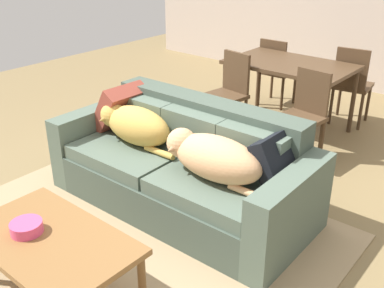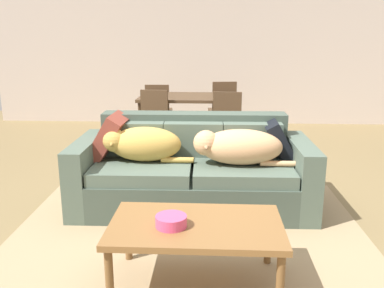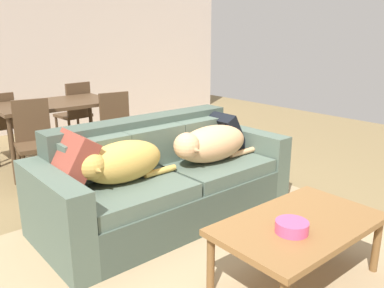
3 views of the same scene
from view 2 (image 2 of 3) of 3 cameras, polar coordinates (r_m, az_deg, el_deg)
name	(u,v)px [view 2 (image 2 of 3)]	position (r m, az deg, el deg)	size (l,w,h in m)	color
ground_plane	(206,205)	(4.05, 1.99, -8.30)	(10.00, 10.00, 0.00)	olive
back_partition	(211,49)	(7.74, 2.65, 12.87)	(8.00, 0.12, 2.70)	beige
area_rug	(188,241)	(3.37, -0.51, -13.14)	(2.88, 2.60, 0.01)	tan
couch	(193,172)	(3.95, 0.14, -3.85)	(2.19, 0.99, 0.84)	#404E43
dog_on_left_cushion	(141,144)	(3.83, -6.98, 0.03)	(0.83, 0.34, 0.32)	gold
dog_on_right_cushion	(237,147)	(3.72, 6.17, -0.36)	(0.93, 0.38, 0.32)	tan
throw_pillow_by_left_arm	(109,136)	(4.03, -11.35, 1.03)	(0.14, 0.43, 0.43)	brown
throw_pillow_by_right_arm	(279,140)	(3.98, 11.83, 0.48)	(0.12, 0.37, 0.37)	black
coffee_table	(196,230)	(2.69, 0.55, -11.71)	(1.09, 0.65, 0.43)	brown
bowl_on_coffee_table	(171,221)	(2.62, -2.88, -10.52)	(0.20, 0.20, 0.07)	#EA4C7F
dining_table	(188,101)	(5.80, -0.50, 5.88)	(1.34, 0.83, 0.77)	#4B3522
dining_chair_near_left	(152,122)	(5.34, -5.46, 2.99)	(0.45, 0.45, 0.91)	#4B3522
dining_chair_near_right	(226,124)	(5.23, 4.72, 2.71)	(0.44, 0.44, 0.90)	#4B3522
dining_chair_far_left	(158,109)	(6.45, -4.66, 4.85)	(0.41, 0.41, 0.87)	#4B3522
dining_chair_far_right	(223,108)	(6.38, 4.28, 4.97)	(0.45, 0.45, 0.92)	#4B3522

